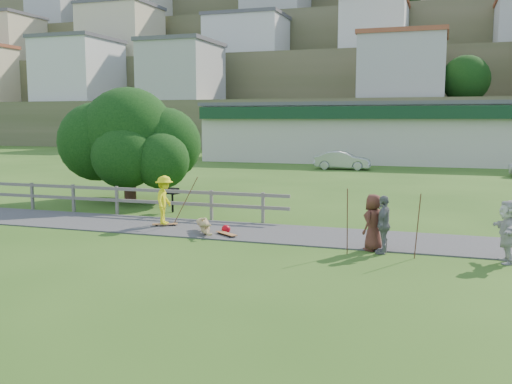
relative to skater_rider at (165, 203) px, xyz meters
The scene contains 19 objects.
ground 2.00m from the skater_rider, 56.49° to the right, with size 260.00×260.00×0.00m, color #2A4F16.
path 1.29m from the skater_rider, ahead, with size 34.00×3.00×0.04m, color #343537.
fence 4.04m from the skater_rider, 153.67° to the left, with size 15.05×0.10×1.10m.
strip_mall 33.85m from the skater_rider, 81.49° to the left, with size 32.50×10.75×5.10m.
hillside 90.82m from the skater_rider, 89.36° to the left, with size 220.00×67.00×47.50m.
skater_rider is the anchor object (origin of this frame).
skater_fallen 2.07m from the skater_rider, 23.27° to the right, with size 1.55×0.37×0.56m, color tan.
spectator_b 7.75m from the skater_rider, 12.22° to the right, with size 0.95×0.40×1.63m, color slate.
spectator_c 7.39m from the skater_rider, 10.70° to the right, with size 0.79×0.51×1.61m, color #592C23.
spectator_d 10.86m from the skater_rider, ahead, with size 1.53×0.49×1.65m, color #BABAB6.
car_silver 24.42m from the skater_rider, 85.20° to the left, with size 1.42×4.08×1.34m, color #AAAEB2.
tree 6.84m from the skater_rider, 130.49° to the left, with size 6.77×6.77×3.76m, color black, non-canonical shape.
bbq 3.09m from the skater_rider, 111.49° to the left, with size 0.45×0.34×0.98m, color black, non-canonical shape.
longboard_rider 0.79m from the skater_rider, ahead, with size 0.87×0.21×0.10m, color #986232, non-canonical shape.
longboard_fallen 2.89m from the skater_rider, 18.65° to the right, with size 0.92×0.22×0.10m, color #986232, non-canonical shape.
helmet 2.57m from the skater_rider, 10.22° to the right, with size 0.29×0.29×0.29m, color #BA0613.
pole_rider 0.74m from the skater_rider, 33.69° to the left, with size 0.03×0.03×1.97m, color brown.
pole_spec_left 6.94m from the skater_rider, 17.11° to the right, with size 0.03×0.03×1.83m, color brown.
pole_spec_right 8.73m from the skater_rider, 13.17° to the right, with size 0.03×0.03×1.76m, color brown.
Camera 1 is at (8.06, -15.96, 3.72)m, focal length 40.00 mm.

